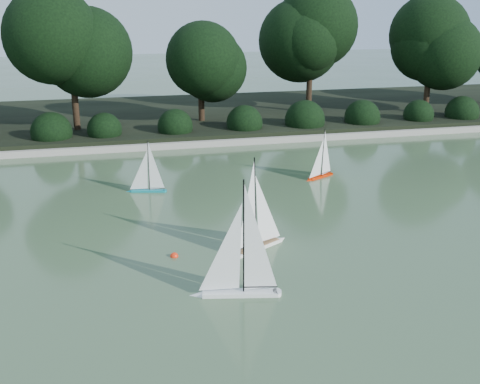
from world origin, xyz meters
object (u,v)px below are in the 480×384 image
(sailboat_white_b, at_px, (262,232))
(sailboat_orange, at_px, (319,170))
(sailboat_white_a, at_px, (233,277))
(sailboat_teal, at_px, (145,183))
(race_buoy, at_px, (174,257))

(sailboat_white_b, distance_m, sailboat_orange, 4.53)
(sailboat_white_a, xyz_separation_m, sailboat_teal, (-0.83, 5.32, -0.09))
(sailboat_orange, distance_m, sailboat_teal, 4.22)
(sailboat_white_b, height_order, sailboat_orange, sailboat_white_b)
(sailboat_orange, relative_size, sailboat_teal, 1.01)
(sailboat_white_b, bearing_deg, sailboat_white_a, -118.84)
(sailboat_white_a, relative_size, race_buoy, 13.21)
(sailboat_orange, bearing_deg, sailboat_white_a, -121.95)
(sailboat_white_b, xyz_separation_m, race_buoy, (-1.57, -0.06, -0.27))
(sailboat_orange, height_order, race_buoy, sailboat_orange)
(sailboat_white_b, relative_size, sailboat_orange, 1.35)
(race_buoy, bearing_deg, sailboat_white_b, 2.10)
(sailboat_white_a, xyz_separation_m, sailboat_white_b, (0.90, 1.64, -0.02))
(sailboat_white_a, distance_m, sailboat_teal, 5.38)
(sailboat_white_a, relative_size, sailboat_white_b, 1.07)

